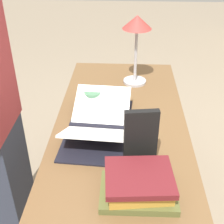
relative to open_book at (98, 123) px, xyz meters
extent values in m
plane|color=gray|center=(-0.09, 0.11, -0.78)|extent=(12.00, 12.00, 0.00)
cube|color=brown|center=(-0.09, 0.11, -0.05)|extent=(1.47, 0.69, 0.03)
cube|color=brown|center=(-0.77, -0.18, -0.43)|extent=(0.06, 0.06, 0.71)
cube|color=brown|center=(-0.77, 0.41, -0.43)|extent=(0.06, 0.06, 0.71)
cube|color=black|center=(0.00, 0.00, -0.03)|extent=(0.04, 0.30, 0.02)
cube|color=black|center=(-0.15, 0.01, -0.03)|extent=(0.29, 0.33, 0.01)
cube|color=black|center=(0.15, -0.01, -0.03)|extent=(0.29, 0.33, 0.01)
cube|color=white|center=(-0.13, 0.01, 0.03)|extent=(0.25, 0.31, 0.12)
cube|color=white|center=(0.13, -0.01, 0.03)|extent=(0.25, 0.31, 0.12)
cube|color=brown|center=(0.44, 0.19, -0.02)|extent=(0.21, 0.30, 0.03)
cube|color=#BC8933|center=(0.44, 0.19, 0.02)|extent=(0.21, 0.26, 0.05)
cube|color=maroon|center=(0.44, 0.19, 0.06)|extent=(0.23, 0.27, 0.03)
cube|color=black|center=(0.25, 0.20, 0.10)|extent=(0.05, 0.14, 0.27)
cylinder|color=#ADADB2|center=(-0.53, 0.19, -0.03)|extent=(0.15, 0.15, 0.02)
cylinder|color=#ADADB2|center=(-0.53, 0.19, 0.15)|extent=(0.02, 0.02, 0.34)
cone|color=#99332D|center=(-0.53, 0.19, 0.36)|extent=(0.18, 0.18, 0.08)
cylinder|color=#4C7F5B|center=(-0.21, -0.05, 0.02)|extent=(0.10, 0.10, 0.10)
torus|color=#4C7F5B|center=(-0.24, -0.01, 0.02)|extent=(0.05, 0.05, 0.05)
cube|color=#2D3342|center=(0.06, -0.53, -0.40)|extent=(0.31, 0.20, 0.78)
camera|label=1|loc=(1.30, 0.13, 0.89)|focal=50.00mm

